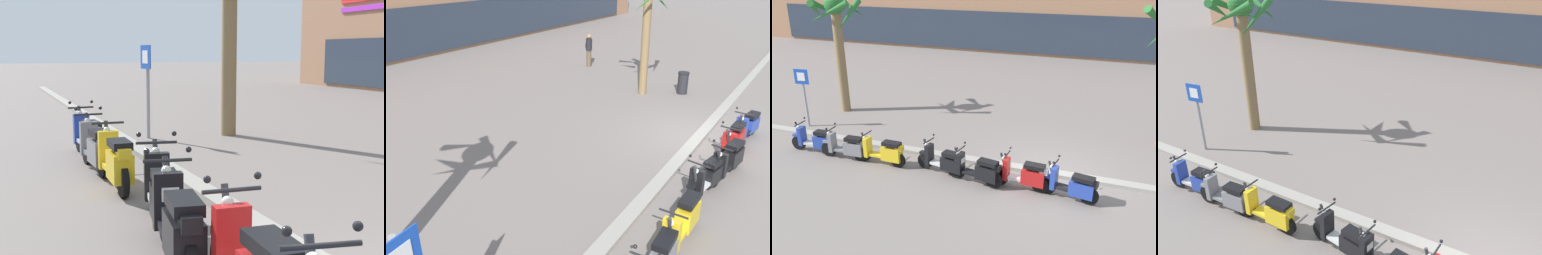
# 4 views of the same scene
# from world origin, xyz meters

# --- Properties ---
(scooter_blue_lead_nearest) EXTENTS (1.79, 0.56, 1.17)m
(scooter_blue_lead_nearest) POSITION_xyz_m (-8.01, -1.08, 0.45)
(scooter_blue_lead_nearest) COLOR black
(scooter_blue_lead_nearest) RESTS_ON ground
(scooter_grey_last_in_row) EXTENTS (1.77, 0.56, 1.17)m
(scooter_grey_last_in_row) POSITION_xyz_m (-6.68, -1.17, 0.45)
(scooter_grey_last_in_row) COLOR black
(scooter_grey_last_in_row) RESTS_ON ground
(scooter_yellow_mid_rear) EXTENTS (1.84, 0.56, 1.04)m
(scooter_yellow_mid_rear) POSITION_xyz_m (-5.27, -1.12, 0.46)
(scooter_yellow_mid_rear) COLOR black
(scooter_yellow_mid_rear) RESTS_ON ground
(scooter_black_tail_end) EXTENTS (1.75, 0.65, 1.17)m
(scooter_black_tail_end) POSITION_xyz_m (-3.17, -1.02, 0.44)
(scooter_black_tail_end) COLOR black
(scooter_black_tail_end) RESTS_ON ground
(scooter_black_second_in_line) EXTENTS (1.82, 0.64, 1.17)m
(scooter_black_second_in_line) POSITION_xyz_m (-1.96, -1.26, 0.46)
(scooter_black_second_in_line) COLOR black
(scooter_black_second_in_line) RESTS_ON ground
(crossing_sign) EXTENTS (0.60, 0.15, 2.40)m
(crossing_sign) POSITION_xyz_m (-10.00, 0.83, 1.50)
(crossing_sign) COLOR #939399
(crossing_sign) RESTS_ON ground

